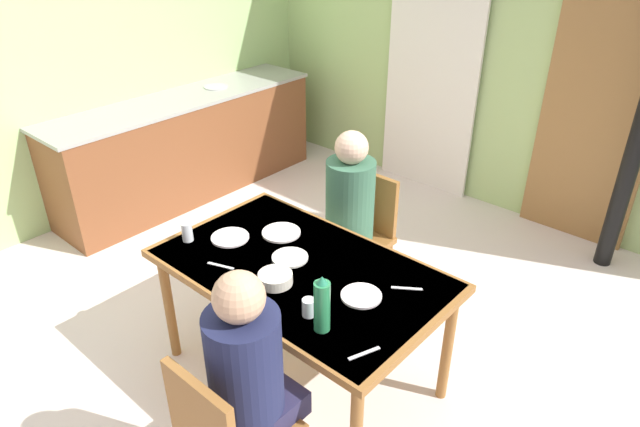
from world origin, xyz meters
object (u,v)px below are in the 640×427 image
(kitchen_counter, at_px, (188,146))
(serving_bowl_center, at_px, (275,278))
(dining_table, at_px, (301,278))
(person_near_diner, at_px, (248,364))
(chair_far_diner, at_px, (361,231))
(water_bottle_green_near, at_px, (322,305))
(person_far_diner, at_px, (349,200))

(kitchen_counter, distance_m, serving_bowl_center, 2.65)
(dining_table, relative_size, person_near_diner, 1.94)
(chair_far_diner, relative_size, water_bottle_green_near, 3.12)
(chair_far_diner, distance_m, water_bottle_green_near, 1.30)
(water_bottle_green_near, distance_m, serving_bowl_center, 0.42)
(chair_far_diner, relative_size, person_near_diner, 1.13)
(kitchen_counter, bearing_deg, serving_bowl_center, -26.93)
(dining_table, bearing_deg, water_bottle_green_near, -35.51)
(chair_far_diner, distance_m, person_near_diner, 1.61)
(chair_far_diner, distance_m, serving_bowl_center, 1.05)
(person_far_diner, bearing_deg, chair_far_diner, -90.00)
(water_bottle_green_near, bearing_deg, person_far_diner, 123.18)
(water_bottle_green_near, bearing_deg, person_near_diner, -96.95)
(kitchen_counter, height_order, person_far_diner, person_far_diner)
(dining_table, height_order, person_near_diner, person_near_diner)
(kitchen_counter, distance_m, person_near_diner, 3.19)
(water_bottle_green_near, xyz_separation_m, serving_bowl_center, (-0.39, 0.10, -0.10))
(dining_table, xyz_separation_m, water_bottle_green_near, (0.39, -0.28, 0.20))
(person_near_diner, xyz_separation_m, serving_bowl_center, (-0.34, 0.49, -0.02))
(chair_far_diner, distance_m, person_far_diner, 0.31)
(serving_bowl_center, bearing_deg, dining_table, 90.93)
(person_far_diner, xyz_separation_m, water_bottle_green_near, (0.62, -0.95, 0.09))
(kitchen_counter, height_order, water_bottle_green_near, water_bottle_green_near)
(chair_far_diner, xyz_separation_m, serving_bowl_center, (0.23, -0.99, 0.27))
(person_near_diner, height_order, water_bottle_green_near, person_near_diner)
(dining_table, distance_m, person_far_diner, 0.72)
(kitchen_counter, xyz_separation_m, person_far_diner, (2.12, -0.34, 0.33))
(dining_table, distance_m, serving_bowl_center, 0.21)
(person_far_diner, height_order, water_bottle_green_near, person_far_diner)
(chair_far_diner, height_order, serving_bowl_center, chair_far_diner)
(kitchen_counter, distance_m, water_bottle_green_near, 3.06)
(person_near_diner, relative_size, person_far_diner, 1.00)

